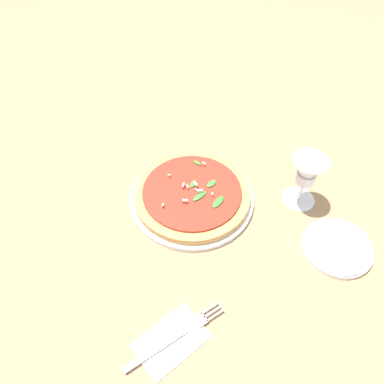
{
  "coord_description": "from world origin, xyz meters",
  "views": [
    {
      "loc": [
        -0.45,
        -0.41,
        0.73
      ],
      "look_at": [
        -0.02,
        0.01,
        0.03
      ],
      "focal_mm": 35.0,
      "sensor_mm": 36.0,
      "label": 1
    }
  ],
  "objects": [
    {
      "name": "ground_plane",
      "position": [
        0.0,
        0.0,
        0.0
      ],
      "size": [
        6.0,
        6.0,
        0.0
      ],
      "primitive_type": "plane",
      "color": "#9E7A56"
    },
    {
      "name": "fork",
      "position": [
        -0.29,
        -0.21,
        0.01
      ],
      "size": [
        0.22,
        0.06,
        0.0
      ],
      "rotation": [
        0.0,
        0.0,
        -0.22
      ],
      "color": "silver",
      "rests_on": "ground_plane"
    },
    {
      "name": "wine_glass",
      "position": [
        0.17,
        -0.18,
        0.1
      ],
      "size": [
        0.08,
        0.08,
        0.14
      ],
      "color": "white",
      "rests_on": "ground_plane"
    },
    {
      "name": "side_plate_white",
      "position": [
        0.11,
        -0.33,
        0.01
      ],
      "size": [
        0.16,
        0.16,
        0.02
      ],
      "color": "white",
      "rests_on": "ground_plane"
    },
    {
      "name": "pizza_arugula_main",
      "position": [
        -0.02,
        0.01,
        0.02
      ],
      "size": [
        0.31,
        0.31,
        0.05
      ],
      "color": "white",
      "rests_on": "ground_plane"
    },
    {
      "name": "napkin",
      "position": [
        -0.3,
        -0.2,
        0.0
      ],
      "size": [
        0.14,
        0.1,
        0.01
      ],
      "rotation": [
        0.0,
        0.0,
        -0.13
      ],
      "color": "white",
      "rests_on": "ground_plane"
    }
  ]
}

